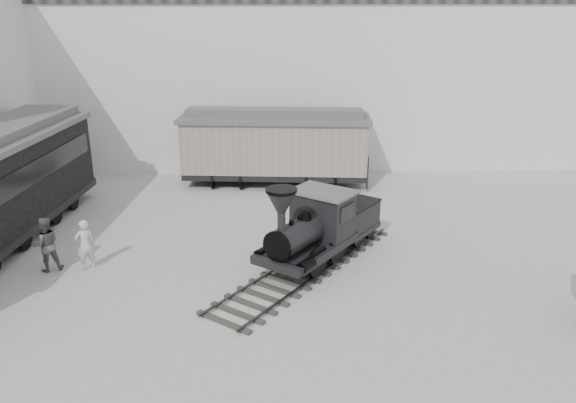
{
  "coord_description": "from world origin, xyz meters",
  "views": [
    {
      "loc": [
        -0.13,
        -13.31,
        7.97
      ],
      "look_at": [
        0.52,
        3.67,
        2.0
      ],
      "focal_mm": 35.0,
      "sensor_mm": 36.0,
      "label": 1
    }
  ],
  "objects_px": {
    "visitor_a": "(85,245)",
    "boxcar": "(275,145)",
    "visitor_b": "(46,244)",
    "locomotive": "(318,231)"
  },
  "relations": [
    {
      "from": "visitor_a",
      "to": "visitor_b",
      "type": "relative_size",
      "value": 0.93
    },
    {
      "from": "boxcar",
      "to": "visitor_b",
      "type": "bearing_deg",
      "value": -124.55
    },
    {
      "from": "visitor_a",
      "to": "visitor_b",
      "type": "height_order",
      "value": "visitor_b"
    },
    {
      "from": "visitor_a",
      "to": "boxcar",
      "type": "bearing_deg",
      "value": -155.17
    },
    {
      "from": "visitor_b",
      "to": "locomotive",
      "type": "bearing_deg",
      "value": 156.83
    },
    {
      "from": "boxcar",
      "to": "locomotive",
      "type": "bearing_deg",
      "value": -76.96
    },
    {
      "from": "locomotive",
      "to": "visitor_a",
      "type": "bearing_deg",
      "value": -141.01
    },
    {
      "from": "locomotive",
      "to": "boxcar",
      "type": "relative_size",
      "value": 0.88
    },
    {
      "from": "boxcar",
      "to": "visitor_a",
      "type": "bearing_deg",
      "value": -119.88
    },
    {
      "from": "boxcar",
      "to": "visitor_a",
      "type": "distance_m",
      "value": 10.8
    }
  ]
}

